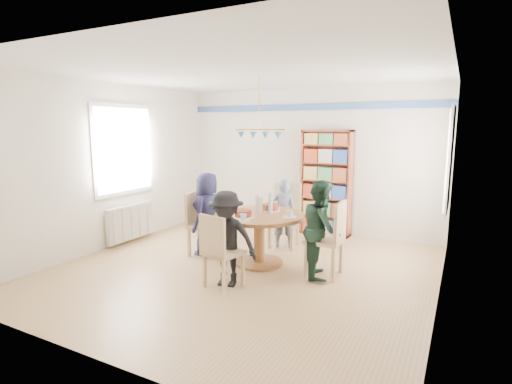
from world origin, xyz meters
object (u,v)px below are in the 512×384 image
Objects in this scene: dining_table at (259,227)px; chair_far at (285,212)px; bookshelf at (326,184)px; chair_right at (331,235)px; person_right at (321,229)px; chair_near at (219,248)px; person_left at (208,214)px; radiator at (130,222)px; chair_left at (199,220)px; person_near at (227,239)px; person_far at (284,214)px.

dining_table is 1.04m from chair_far.
dining_table is 0.67× the size of bookshelf.
person_right is at bearing -160.67° from chair_right.
dining_table is 1.38× the size of chair_near.
chair_right is 0.79× the size of person_left.
radiator is 0.97× the size of chair_right.
dining_table is 1.06m from chair_left.
bookshelf reaches higher than person_right.
chair_far is 0.81× the size of person_right.
person_right is 1.07× the size of person_near.
chair_near is (0.01, -2.07, -0.06)m from chair_far.
chair_far is 0.92× the size of person_far.
radiator is 3.56m from bookshelf.
dining_table is 1.00× the size of person_left.
bookshelf is (-0.60, 2.06, 0.30)m from person_right.
person_right is 1.36m from person_far.
chair_far is 1.12m from bookshelf.
person_left is 1.32m from person_near.
person_far is 0.59× the size of bookshelf.
person_left is 1.26m from person_far.
chair_left is at bearing 0.41° from radiator.
person_far is (1.04, 0.93, 0.03)m from chair_left.
chair_left is 0.17m from person_left.
person_left is at bearing 24.79° from person_far.
chair_right reaches higher than chair_left.
person_near is (-0.00, -0.89, 0.05)m from dining_table.
chair_left is at bearing 135.16° from chair_near.
chair_far is 1.33m from person_left.
radiator is at bearing 157.78° from chair_near.
radiator is at bearing -179.59° from chair_left.
person_far is 0.94× the size of person_near.
person_far is at bearing 81.15° from person_near.
person_far is (0.91, 0.87, -0.08)m from person_left.
person_left reaches higher than chair_near.
person_left is at bearing 2.50° from radiator.
radiator is 2.69m from chair_near.
chair_right is 0.85× the size of person_near.
person_right is 2.17m from bookshelf.
dining_table is at bearing 80.54° from person_near.
chair_far is at bearing 90.33° from chair_near.
person_far reaches higher than chair_right.
person_near is (1.05, -0.88, 0.06)m from chair_left.
chair_right reaches higher than radiator.
radiator is at bearing -91.87° from person_left.
person_far is at bearing 20.58° from radiator.
bookshelf is (0.38, 0.98, 0.37)m from chair_far.
chair_near is 1.95m from person_far.
dining_table is 1.32× the size of chair_left.
person_left is 1.14× the size of person_far.
person_near is (0.02, -1.81, 0.04)m from person_far.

